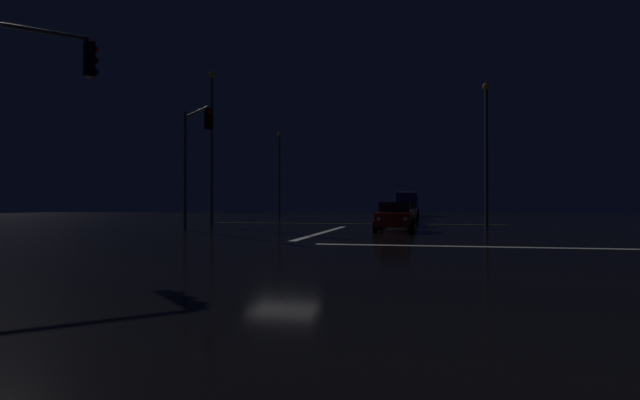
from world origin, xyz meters
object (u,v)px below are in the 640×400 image
sedan_silver (396,213)px  traffic_signal_nw (194,147)px  sedan_gray (407,212)px  streetlamp_right_near (486,144)px  streetlamp_left_near (212,138)px  sedan_black (406,210)px  sedan_white (397,214)px  streetlamp_left_far (279,169)px  sedan_red (395,216)px  box_truck (408,202)px  sedan_orange (408,211)px

sedan_silver → traffic_signal_nw: traffic_signal_nw is taller
traffic_signal_nw → sedan_gray: bearing=61.4°
streetlamp_right_near → streetlamp_left_near: bearing=180.0°
sedan_black → sedan_silver: bearing=-90.2°
sedan_white → sedan_silver: bearing=93.8°
sedan_gray → streetlamp_left_far: streetlamp_left_far is taller
sedan_red → box_truck: 35.84m
sedan_orange → streetlamp_left_near: streetlamp_left_near is taller
sedan_silver → sedan_black: bearing=89.8°
sedan_silver → box_truck: 24.57m
sedan_white → sedan_black: 23.12m
sedan_white → streetlamp_left_far: bearing=131.1°
sedan_red → sedan_black: 29.12m
sedan_black → streetlamp_left_far: streetlamp_left_far is taller
sedan_red → sedan_black: bearing=90.9°
streetlamp_left_near → box_truck: bearing=69.6°
sedan_red → sedan_black: (-0.46, 29.12, 0.00)m
sedan_black → streetlamp_left_far: bearing=-142.2°
streetlamp_right_near → sedan_white: bearing=158.9°
box_truck → streetlamp_right_near: (5.65, -31.90, 3.33)m
sedan_orange → sedan_black: bearing=94.9°
box_truck → sedan_gray: bearing=-88.5°
sedan_red → box_truck: bearing=90.7°
sedan_white → traffic_signal_nw: 13.84m
streetlamp_right_near → streetlamp_left_far: streetlamp_right_near is taller
sedan_white → box_truck: size_ratio=0.52×
sedan_orange → streetlamp_left_far: bearing=-162.8°
traffic_signal_nw → streetlamp_left_near: 6.62m
sedan_black → streetlamp_right_near: size_ratio=0.50×
sedan_silver → traffic_signal_nw: size_ratio=0.65×
sedan_red → box_truck: (-0.44, 35.82, 0.91)m
sedan_white → traffic_signal_nw: bearing=-141.3°
sedan_gray → box_truck: box_truck is taller
sedan_silver → sedan_orange: 12.48m
streetlamp_left_far → sedan_black: bearing=37.8°
sedan_silver → streetlamp_left_near: (-11.79, -7.36, 5.07)m
sedan_silver → sedan_orange: bearing=87.6°
sedan_orange → box_truck: (-0.44, 12.08, 0.91)m
sedan_red → streetlamp_left_far: (-12.33, 19.92, 4.12)m
streetlamp_right_near → box_truck: bearing=100.0°
streetlamp_left_near → traffic_signal_nw: bearing=-74.4°
streetlamp_right_near → streetlamp_left_far: (-17.54, 16.00, -0.11)m
sedan_silver → streetlamp_left_near: 14.80m
streetlamp_left_near → sedan_orange: bearing=58.1°
sedan_red → sedan_silver: size_ratio=1.00×
sedan_gray → streetlamp_right_near: streetlamp_right_near is taller
sedan_white → box_truck: bearing=90.5°
sedan_red → sedan_gray: same height
sedan_white → sedan_orange: size_ratio=1.00×
sedan_white → sedan_gray: same height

